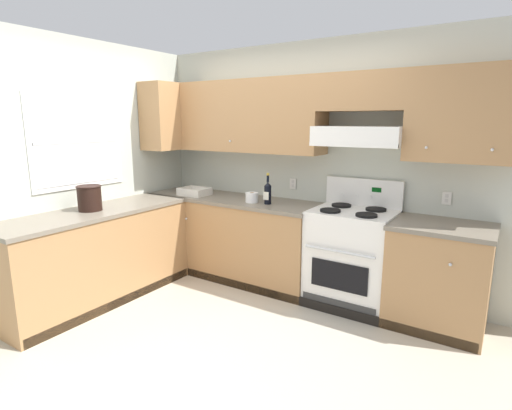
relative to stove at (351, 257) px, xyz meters
name	(u,v)px	position (x,y,z in m)	size (l,w,h in m)	color
ground_plane	(195,333)	(-0.88, -1.25, -0.48)	(7.04, 7.04, 0.00)	#B2AA99
wall_back	(319,148)	(-0.48, 0.27, 1.00)	(4.68, 0.57, 2.55)	beige
wall_left	(89,161)	(-2.48, -1.03, 0.87)	(0.47, 4.00, 2.55)	beige
counter_back_run	(278,246)	(-0.79, -0.01, -0.03)	(3.60, 0.65, 0.91)	#A87A4C
counter_left_run	(97,256)	(-2.13, -1.26, -0.03)	(0.63, 1.91, 0.91)	#A87A4C
stove	(351,257)	(0.00, 0.00, 0.00)	(0.76, 0.62, 1.20)	white
wine_bottle	(268,192)	(-0.89, -0.08, 0.56)	(0.07, 0.08, 0.32)	black
bowl	(195,193)	(-1.86, -0.11, 0.46)	(0.33, 0.26, 0.08)	beige
bucket	(90,198)	(-2.15, -1.27, 0.56)	(0.23, 0.23, 0.24)	black
paper_towel_roll	(252,197)	(-1.07, -0.10, 0.48)	(0.14, 0.14, 0.10)	white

